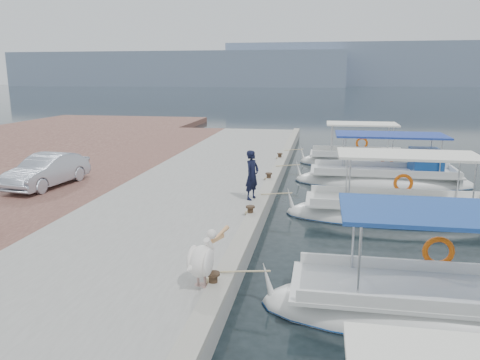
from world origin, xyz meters
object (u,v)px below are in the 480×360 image
at_px(fishing_caique_c, 397,215).
at_px(fisherman, 252,175).
at_px(fishing_caique_d, 385,180).
at_px(parked_car, 47,171).
at_px(fishing_caique_b, 432,312).
at_px(fishing_caique_e, 357,162).
at_px(pelican, 202,259).

relative_size(fishing_caique_c, fisherman, 4.35).
xyz_separation_m(fishing_caique_d, parked_car, (-13.28, -4.89, 0.94)).
height_order(fishing_caique_b, fishing_caique_e, same).
relative_size(pelican, parked_car, 0.38).
distance_m(fishing_caique_d, pelican, 13.46).
height_order(fishing_caique_c, fisherman, fishing_caique_c).
height_order(pelican, parked_car, parked_car).
xyz_separation_m(fishing_caique_e, parked_car, (-12.37, -9.50, 1.00)).
relative_size(fishing_caique_e, pelican, 4.30).
xyz_separation_m(fishing_caique_b, fishing_caique_c, (0.32, 6.70, -0.00)).
relative_size(fishing_caique_d, fishing_caique_e, 1.26).
relative_size(fishing_caique_b, parked_car, 1.80).
xyz_separation_m(fishing_caique_b, fishing_caique_e, (-0.35, 16.61, 0.00)).
xyz_separation_m(fisherman, parked_car, (-8.11, 0.54, -0.23)).
xyz_separation_m(fishing_caique_b, pelican, (-4.60, -0.41, 0.95)).
height_order(fishing_caique_e, parked_car, fishing_caique_e).
distance_m(fishing_caique_c, fishing_caique_d, 5.29).
distance_m(fishing_caique_b, fisherman, 8.12).
xyz_separation_m(pelican, parked_car, (-8.12, 7.51, 0.05)).
distance_m(fishing_caique_e, fisherman, 10.98).
relative_size(fishing_caique_c, fishing_caique_d, 0.96).
height_order(fisherman, parked_car, fisherman).
bearing_deg(parked_car, fishing_caique_b, -22.46).
distance_m(pelican, fisherman, 6.98).
bearing_deg(parked_car, fishing_caique_d, 26.92).
relative_size(fishing_caique_b, pelican, 4.79).
height_order(fishing_caique_d, fishing_caique_e, same).
distance_m(fishing_caique_b, parked_car, 14.60).
height_order(fishing_caique_c, pelican, fishing_caique_c).
bearing_deg(pelican, fishing_caique_b, 5.09).
bearing_deg(pelican, fishing_caique_d, 67.38).
xyz_separation_m(fishing_caique_e, pelican, (-4.25, -17.02, 0.95)).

